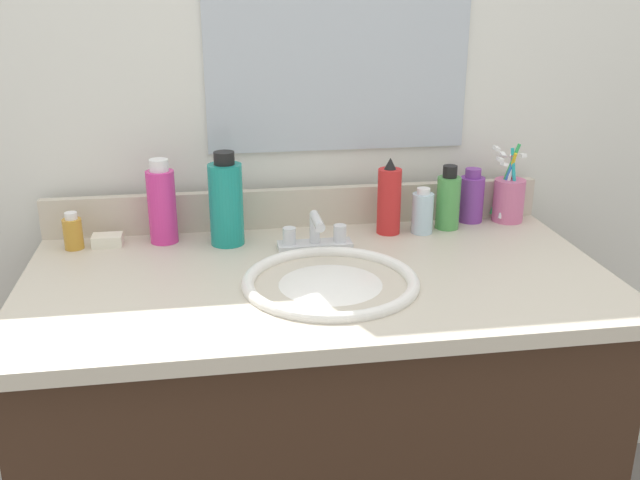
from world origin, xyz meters
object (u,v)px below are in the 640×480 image
at_px(cup_pink, 508,198).
at_px(bottle_soap_pink, 162,204).
at_px(bottle_mouthwash_teal, 226,202).
at_px(bottle_toner_green, 448,201).
at_px(bottle_gel_clear, 423,212).
at_px(bottle_cream_purple, 471,197).
at_px(faucet, 315,236).
at_px(bottle_spray_red, 389,200).
at_px(bottle_oil_amber, 73,232).
at_px(soap_bar, 107,240).

bearing_deg(cup_pink, bottle_soap_pink, -178.49).
distance_m(bottle_mouthwash_teal, bottle_toner_green, 0.51).
bearing_deg(bottle_gel_clear, cup_pink, 13.01).
distance_m(bottle_soap_pink, bottle_gel_clear, 0.58).
relative_size(bottle_cream_purple, bottle_toner_green, 0.87).
bearing_deg(bottle_toner_green, bottle_mouthwash_teal, -177.08).
xyz_separation_m(bottle_mouthwash_teal, bottle_cream_purple, (0.58, 0.07, -0.04)).
xyz_separation_m(faucet, bottle_spray_red, (0.18, 0.08, 0.05)).
height_order(bottle_mouthwash_teal, bottle_gel_clear, bottle_mouthwash_teal).
bearing_deg(bottle_toner_green, faucet, -164.89).
relative_size(faucet, bottle_oil_amber, 1.97).
height_order(bottle_cream_purple, bottle_oil_amber, bottle_cream_purple).
bearing_deg(soap_bar, bottle_oil_amber, -173.05).
bearing_deg(bottle_soap_pink, bottle_gel_clear, -3.09).
height_order(bottle_gel_clear, soap_bar, bottle_gel_clear).
relative_size(bottle_gel_clear, bottle_oil_amber, 1.30).
height_order(faucet, bottle_spray_red, bottle_spray_red).
bearing_deg(bottle_cream_purple, bottle_spray_red, -166.41).
relative_size(faucet, soap_bar, 2.50).
bearing_deg(bottle_oil_amber, bottle_cream_purple, 2.88).
relative_size(bottle_cream_purple, cup_pink, 0.68).
xyz_separation_m(bottle_cream_purple, bottle_toner_green, (-0.07, -0.04, 0.01)).
xyz_separation_m(bottle_toner_green, soap_bar, (-0.77, 0.00, -0.05)).
height_order(bottle_soap_pink, bottle_toner_green, bottle_soap_pink).
bearing_deg(bottle_soap_pink, bottle_toner_green, -0.71).
xyz_separation_m(bottle_soap_pink, cup_pink, (0.80, 0.02, -0.03)).
bearing_deg(bottle_oil_amber, bottle_toner_green, 0.39).
distance_m(bottle_spray_red, bottle_oil_amber, 0.69).
bearing_deg(bottle_oil_amber, soap_bar, 6.95).
height_order(bottle_mouthwash_teal, bottle_toner_green, bottle_mouthwash_teal).
bearing_deg(bottle_spray_red, bottle_soap_pink, 177.74).
bearing_deg(bottle_gel_clear, bottle_mouthwash_teal, -179.65).
height_order(bottle_soap_pink, soap_bar, bottle_soap_pink).
distance_m(faucet, bottle_toner_green, 0.34).
bearing_deg(bottle_toner_green, bottle_cream_purple, 29.31).
distance_m(bottle_soap_pink, soap_bar, 0.14).
xyz_separation_m(bottle_soap_pink, bottle_cream_purple, (0.72, 0.03, -0.03)).
relative_size(bottle_soap_pink, bottle_toner_green, 1.25).
height_order(bottle_toner_green, bottle_spray_red, bottle_spray_red).
bearing_deg(bottle_mouthwash_teal, bottle_cream_purple, 6.49).
bearing_deg(bottle_cream_purple, cup_pink, -6.97).
distance_m(bottle_soap_pink, cup_pink, 0.80).
distance_m(bottle_cream_purple, cup_pink, 0.09).
bearing_deg(bottle_cream_purple, bottle_toner_green, -150.69).
relative_size(bottle_gel_clear, bottle_spray_red, 0.60).
xyz_separation_m(bottle_toner_green, cup_pink, (0.16, 0.03, -0.01)).
xyz_separation_m(bottle_gel_clear, bottle_spray_red, (-0.08, 0.01, 0.03)).
distance_m(faucet, bottle_spray_red, 0.20).
distance_m(bottle_gel_clear, bottle_toner_green, 0.07).
relative_size(bottle_mouthwash_teal, soap_bar, 3.20).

